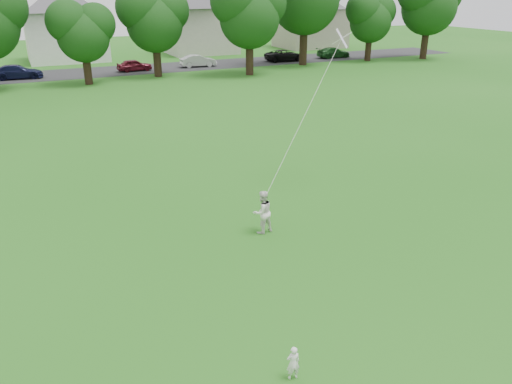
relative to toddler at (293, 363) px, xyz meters
name	(u,v)px	position (x,y,z in m)	size (l,w,h in m)	color
ground	(285,295)	(1.35, 2.85, -0.41)	(160.00, 160.00, 0.00)	#1F5F15
street	(81,73)	(1.35, 44.85, -0.41)	(90.00, 7.00, 0.01)	#2D2D30
toddler	(293,363)	(0.00, 0.00, 0.00)	(0.30, 0.20, 0.83)	white
older_boy	(262,212)	(2.45, 6.52, 0.35)	(0.74, 0.58, 1.52)	silver
kite	(305,114)	(4.92, 8.08, 3.12)	(2.92, 2.03, 7.62)	white
tree_row	(117,3)	(4.35, 38.86, 6.10)	(79.88, 9.94, 11.86)	black
parked_cars	(97,67)	(2.82, 43.85, 0.21)	(63.58, 2.32, 1.27)	black
house_row	(56,16)	(0.58, 54.85, 4.45)	(76.35, 12.60, 10.21)	beige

